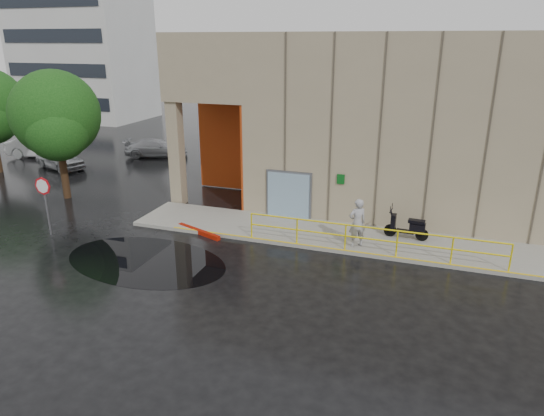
# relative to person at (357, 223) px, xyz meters

# --- Properties ---
(ground) EXTENTS (120.00, 120.00, 0.00)m
(ground) POSITION_rel_person_xyz_m (-3.64, -3.62, -1.10)
(ground) COLOR black
(ground) RESTS_ON ground
(sidewalk) EXTENTS (20.00, 3.00, 0.15)m
(sidewalk) POSITION_rel_person_xyz_m (0.36, 0.88, -1.03)
(sidewalk) COLOR gray
(sidewalk) RESTS_ON ground
(building) EXTENTS (20.00, 10.17, 8.00)m
(building) POSITION_rel_person_xyz_m (1.46, 7.37, 3.10)
(building) COLOR gray
(building) RESTS_ON ground
(guardrail) EXTENTS (9.56, 0.06, 1.03)m
(guardrail) POSITION_rel_person_xyz_m (0.61, -0.47, -0.42)
(guardrail) COLOR #FFE80D
(guardrail) RESTS_ON sidewalk
(distant_building) EXTENTS (12.00, 8.08, 15.00)m
(distant_building) POSITION_rel_person_xyz_m (-31.64, 24.36, 6.40)
(distant_building) COLOR beige
(distant_building) RESTS_ON ground
(person) EXTENTS (0.83, 0.78, 1.91)m
(person) POSITION_rel_person_xyz_m (0.00, 0.00, 0.00)
(person) COLOR #A1A0A5
(person) RESTS_ON sidewalk
(scooter) EXTENTS (1.76, 0.67, 1.34)m
(scooter) POSITION_rel_person_xyz_m (1.78, 1.38, -0.18)
(scooter) COLOR black
(scooter) RESTS_ON sidewalk
(stop_sign) EXTENTS (0.75, 0.10, 2.49)m
(stop_sign) POSITION_rel_person_xyz_m (-12.31, -2.64, 0.72)
(stop_sign) COLOR slate
(stop_sign) RESTS_ON ground
(red_curb) EXTENTS (2.30, 1.03, 0.18)m
(red_curb) POSITION_rel_person_xyz_m (-6.51, -0.52, -1.01)
(red_curb) COLOR #9B1404
(red_curb) RESTS_ON ground
(puddle) EXTENTS (6.79, 4.59, 0.01)m
(puddle) POSITION_rel_person_xyz_m (-7.15, -3.53, -1.10)
(puddle) COLOR black
(puddle) RESTS_ON ground
(car_a) EXTENTS (4.16, 2.80, 1.31)m
(car_a) POSITION_rel_person_xyz_m (-19.70, 6.42, -0.45)
(car_a) COLOR #B8BBC0
(car_a) RESTS_ON ground
(car_b) EXTENTS (4.90, 2.56, 1.54)m
(car_b) POSITION_rel_person_xyz_m (-23.00, 8.54, -0.33)
(car_b) COLOR white
(car_b) RESTS_ON ground
(car_c) EXTENTS (4.56, 3.03, 1.23)m
(car_c) POSITION_rel_person_xyz_m (-15.74, 11.22, -0.49)
(car_c) COLOR #9FA1A6
(car_c) RESTS_ON ground
(tree_near) EXTENTS (4.25, 4.26, 6.40)m
(tree_near) POSITION_rel_person_xyz_m (-15.00, 1.53, 3.00)
(tree_near) COLOR black
(tree_near) RESTS_ON ground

